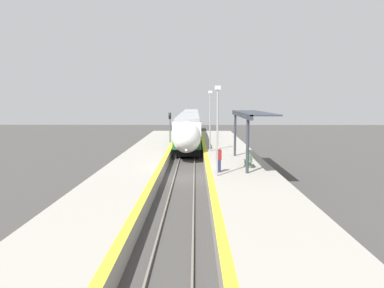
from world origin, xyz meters
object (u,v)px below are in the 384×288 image
Objects in this scene: train at (190,124)px; person_waiting at (219,159)px; railway_signal at (170,127)px; lamppost_near at (217,125)px; platform_bench at (249,160)px; lamppost_mid at (210,117)px.

train reaches higher than person_waiting.
lamppost_near is (4.29, -19.12, 1.50)m from railway_signal.
train is at bearing 94.18° from lamppost_near.
lamppost_mid is (-2.49, 8.58, 2.77)m from platform_bench.
platform_bench is 0.25× the size of lamppost_mid.
lamppost_mid is (0.00, 11.85, 0.00)m from lamppost_near.
lamppost_near is (-0.18, -1.22, 2.33)m from person_waiting.
lamppost_near is at bearing -90.00° from lamppost_mid.
railway_signal reaches higher than platform_bench.
railway_signal is 0.75× the size of lamppost_mid.
lamppost_near reaches higher than platform_bench.
person_waiting is at bearing -89.02° from lamppost_mid.
lamppost_mid reaches higher than person_waiting.
person_waiting is at bearing -138.43° from platform_bench.
platform_bench is 17.28m from railway_signal.
railway_signal is 19.65m from lamppost_near.
lamppost_near is at bearing -85.82° from train.
platform_bench is 3.11m from person_waiting.
lamppost_mid reaches higher than railway_signal.
train is at bearing 99.92° from platform_bench.
lamppost_mid is (-0.18, 10.62, 2.33)m from person_waiting.
train is 27.21m from platform_bench.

